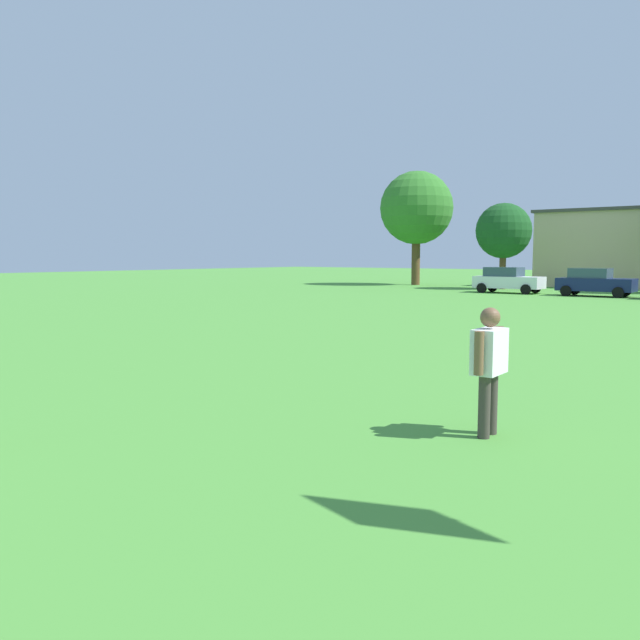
{
  "coord_description": "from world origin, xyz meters",
  "views": [
    {
      "loc": [
        9.3,
        0.83,
        2.44
      ],
      "look_at": [
        3.4,
        8.58,
        1.47
      ],
      "focal_mm": 36.46,
      "sensor_mm": 36.0,
      "label": 1
    }
  ],
  "objects": [
    {
      "name": "ground_plane",
      "position": [
        0.0,
        30.0,
        0.0
      ],
      "size": [
        160.0,
        160.0,
        0.0
      ],
      "primitive_type": "plane",
      "color": "#4C9338"
    },
    {
      "name": "adult_bystander",
      "position": [
        5.89,
        9.07,
        1.04
      ],
      "size": [
        0.33,
        0.83,
        1.75
      ],
      "rotation": [
        0.0,
        0.0,
        1.59
      ],
      "color": "#3F3833",
      "rests_on": "ground"
    },
    {
      "name": "parked_car_white_0",
      "position": [
        -6.6,
        41.87,
        0.86
      ],
      "size": [
        4.3,
        2.02,
        1.68
      ],
      "color": "white",
      "rests_on": "ground"
    },
    {
      "name": "parked_car_navy_1",
      "position": [
        -1.17,
        41.71,
        0.86
      ],
      "size": [
        4.3,
        2.02,
        1.68
      ],
      "color": "#141E4C",
      "rests_on": "ground"
    },
    {
      "name": "tree_far_left",
      "position": [
        -17.1,
        48.61,
        6.3
      ],
      "size": [
        5.99,
        5.99,
        9.33
      ],
      "color": "brown",
      "rests_on": "ground"
    },
    {
      "name": "tree_center",
      "position": [
        -8.74,
        46.39,
        4.19
      ],
      "size": [
        3.98,
        3.98,
        6.2
      ],
      "color": "brown",
      "rests_on": "ground"
    },
    {
      "name": "house_left",
      "position": [
        -3.0,
        55.67,
        2.99
      ],
      "size": [
        11.24,
        8.33,
        5.97
      ],
      "color": "beige",
      "rests_on": "ground"
    }
  ]
}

